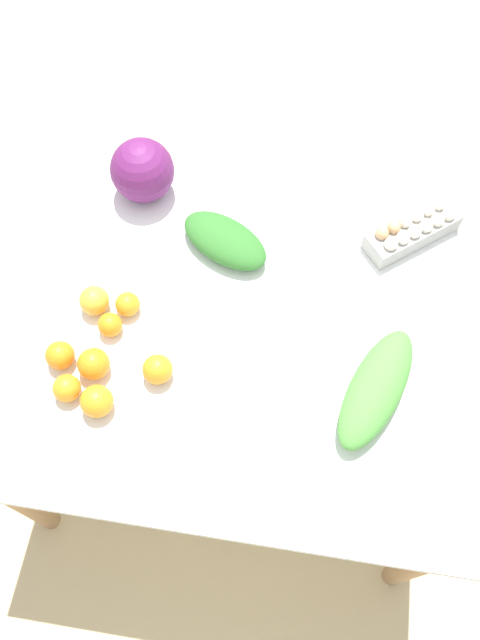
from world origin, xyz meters
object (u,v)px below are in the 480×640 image
object	(u,v)px
egg_carton	(413,229)
cabbage_purple	(142,170)
orange_4	(97,401)
greens_bunch_beet_tops	(225,240)
greens_bunch_scallion	(376,388)
orange_1	(94,364)
orange_2	(110,325)
orange_3	(60,355)
orange_5	(158,369)
orange_6	(128,304)
orange_0	(94,301)
orange_7	(67,388)

from	to	relation	value
egg_carton	cabbage_purple	bearing A→B (deg)	-42.41
egg_carton	orange_4	size ratio (longest dim) A/B	3.35
greens_bunch_beet_tops	greens_bunch_scallion	size ratio (longest dim) A/B	0.76
orange_1	orange_2	xyz separation A→B (m)	(0.01, 0.12, -0.01)
egg_carton	orange_1	world-z (taller)	egg_carton
orange_3	orange_5	xyz separation A→B (m)	(0.25, -0.00, 0.00)
orange_1	egg_carton	bearing A→B (deg)	34.26
egg_carton	orange_6	distance (m)	0.82
egg_carton	orange_5	xyz separation A→B (m)	(-0.62, -0.52, -0.00)
cabbage_purple	greens_bunch_scallion	bearing A→B (deg)	-37.50
orange_1	orange_3	bearing A→B (deg)	173.02
orange_0	orange_6	distance (m)	0.09
orange_5	orange_6	world-z (taller)	orange_5
egg_carton	orange_7	size ratio (longest dim) A/B	3.91
orange_0	orange_7	size ratio (longest dim) A/B	1.13
greens_bunch_beet_tops	orange_7	size ratio (longest dim) A/B	3.78
egg_carton	orange_0	world-z (taller)	egg_carton
greens_bunch_beet_tops	greens_bunch_scallion	world-z (taller)	greens_bunch_scallion
orange_0	orange_6	bearing A→B (deg)	4.03
orange_0	orange_3	distance (m)	0.17
cabbage_purple	orange_7	size ratio (longest dim) A/B	2.61
orange_0	cabbage_purple	bearing A→B (deg)	83.66
greens_bunch_scallion	orange_0	size ratio (longest dim) A/B	4.41
orange_5	orange_6	xyz separation A→B (m)	(-0.12, 0.17, -0.01)
orange_6	orange_7	distance (m)	0.27
orange_4	orange_6	bearing A→B (deg)	87.99
orange_2	orange_3	distance (m)	0.15
egg_carton	orange_6	bearing A→B (deg)	-13.40
egg_carton	orange_2	distance (m)	0.87
orange_5	orange_7	world-z (taller)	orange_5
orange_2	orange_7	world-z (taller)	orange_7
egg_carton	greens_bunch_beet_tops	xyz separation A→B (m)	(-0.52, -0.11, -0.01)
orange_2	orange_4	world-z (taller)	orange_4
greens_bunch_beet_tops	orange_7	xyz separation A→B (m)	(-0.31, -0.49, -0.00)
orange_6	orange_3	bearing A→B (deg)	-127.94
cabbage_purple	orange_6	xyz separation A→B (m)	(0.04, -0.40, -0.06)
orange_1	orange_3	world-z (taller)	orange_1
orange_2	cabbage_purple	bearing A→B (deg)	91.40
egg_carton	orange_7	xyz separation A→B (m)	(-0.83, -0.60, -0.01)
greens_bunch_beet_tops	orange_1	distance (m)	0.50
egg_carton	orange_5	world-z (taller)	egg_carton
orange_4	orange_6	size ratio (longest dim) A/B	1.24
egg_carton	greens_bunch_beet_tops	size ratio (longest dim) A/B	1.03
orange_6	orange_7	world-z (taller)	orange_7
orange_2	orange_1	bearing A→B (deg)	-95.54
cabbage_purple	orange_7	world-z (taller)	cabbage_purple
greens_bunch_beet_tops	orange_4	bearing A→B (deg)	-114.25
cabbage_purple	orange_4	distance (m)	0.68
greens_bunch_scallion	orange_6	size ratio (longest dim) A/B	5.31
greens_bunch_beet_tops	orange_7	bearing A→B (deg)	-122.73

